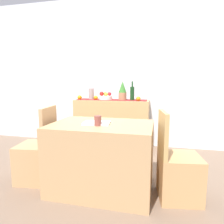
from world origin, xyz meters
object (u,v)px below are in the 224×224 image
Objects in this scene: dining_table at (102,157)px; coffee_cup at (98,121)px; sideboard_console at (112,124)px; fruit_bowl at (106,98)px; ceramic_vase at (91,94)px; potted_plant at (123,91)px; wine_bottle at (132,93)px; chair_by_corner at (178,173)px; chair_near_window at (37,159)px; open_book at (97,123)px.

dining_table is 10.61× the size of coffee_cup.
sideboard_console is 5.53× the size of fruit_bowl.
ceramic_vase is 0.60× the size of potted_plant.
wine_bottle is 1.57m from dining_table.
ceramic_vase is 2.14m from chair_by_corner.
chair_near_window and chair_by_corner have the same top height.
chair_by_corner is at bearing -51.44° from fruit_bowl.
sideboard_console is 1.60m from coffee_cup.
open_book is at bearing -97.18° from wine_bottle.
potted_plant is (0.19, 0.00, 0.60)m from sideboard_console.
fruit_bowl is 2.32× the size of coffee_cup.
dining_table is 1.21× the size of chair_near_window.
wine_bottle reaches higher than ceramic_vase.
potted_plant reaches higher than open_book.
chair_near_window is at bearing -112.01° from sideboard_console.
coffee_cup reaches higher than open_book.
fruit_bowl is 0.85× the size of open_book.
wine_bottle is 0.36× the size of chair_near_window.
wine_bottle is at bearing 56.69° from chair_near_window.
wine_bottle is 1.17× the size of open_book.
coffee_cup is (0.33, -1.54, -0.11)m from fruit_bowl.
chair_near_window reaches higher than coffee_cup.
fruit_bowl is at bearing 72.05° from chair_near_window.
chair_near_window is (-0.76, 0.02, -0.48)m from open_book.
coffee_cup is at bearing -71.60° from open_book.
ceramic_vase reaches higher than sideboard_console.
open_book is (-0.18, -1.46, -0.24)m from wine_bottle.
potted_plant reaches higher than coffee_cup.
ceramic_vase is at bearing 180.00° from wine_bottle.
sideboard_console is 3.93× the size of potted_plant.
potted_plant is 1.58m from dining_table.
potted_plant is at bearing 82.24° from open_book.
dining_table is (0.23, -1.44, -0.06)m from sideboard_console.
dining_table is 0.81m from chair_by_corner.
coffee_cup is at bearing -172.90° from chair_by_corner.
coffee_cup is at bearing -7.55° from chair_near_window.
ceramic_vase is (-0.27, 0.00, 0.06)m from fruit_bowl.
wine_bottle is 1.56m from coffee_cup.
ceramic_vase is at bearing 112.97° from dining_table.
wine_bottle is at bearing 114.95° from chair_by_corner.
chair_near_window is at bearing -118.31° from potted_plant.
dining_table is 0.43m from coffee_cup.
potted_plant is at bearing 0.00° from fruit_bowl.
sideboard_console is 1.78m from chair_by_corner.
potted_plant is (0.31, 0.00, 0.13)m from fruit_bowl.
sideboard_console is 0.66m from ceramic_vase.
wine_bottle is at bearing 84.67° from coffee_cup.
wine_bottle is 1.49m from open_book.
wine_bottle is 0.98× the size of potted_plant.
dining_table is at bearing -67.03° from ceramic_vase.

